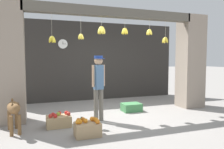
# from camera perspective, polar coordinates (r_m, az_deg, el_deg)

# --- Properties ---
(ground_plane) EXTENTS (60.00, 60.00, 0.00)m
(ground_plane) POSITION_cam_1_polar(r_m,az_deg,el_deg) (5.93, 1.21, -10.75)
(ground_plane) COLOR gray
(shop_back_wall) EXTENTS (6.51, 0.12, 2.85)m
(shop_back_wall) POSITION_cam_1_polar(r_m,az_deg,el_deg) (8.11, -5.07, 3.45)
(shop_back_wall) COLOR #2D2B28
(shop_back_wall) RESTS_ON ground_plane
(shop_pillar_left) EXTENTS (0.70, 0.60, 2.85)m
(shop_pillar_left) POSITION_cam_1_polar(r_m,az_deg,el_deg) (5.68, -25.36, 2.75)
(shop_pillar_left) COLOR gray
(shop_pillar_left) RESTS_ON ground_plane
(shop_pillar_right) EXTENTS (0.70, 0.60, 2.85)m
(shop_pillar_right) POSITION_cam_1_polar(r_m,az_deg,el_deg) (7.31, 19.81, 3.14)
(shop_pillar_right) COLOR gray
(shop_pillar_right) RESTS_ON ground_plane
(storefront_awning) EXTENTS (4.61, 0.25, 0.96)m
(storefront_awning) POSITION_cam_1_polar(r_m,az_deg,el_deg) (5.95, 0.85, 15.35)
(storefront_awning) COLOR #5B564C
(dog) EXTENTS (0.35, 0.89, 0.70)m
(dog) POSITION_cam_1_polar(r_m,az_deg,el_deg) (4.95, -24.24, -8.44)
(dog) COLOR brown
(dog) RESTS_ON ground_plane
(shopkeeper) EXTENTS (0.34, 0.27, 1.60)m
(shopkeeper) POSITION_cam_1_polar(r_m,az_deg,el_deg) (5.28, -3.54, -2.29)
(shopkeeper) COLOR #6B665B
(shopkeeper) RESTS_ON ground_plane
(fruit_crate_oranges) EXTENTS (0.50, 0.36, 0.35)m
(fruit_crate_oranges) POSITION_cam_1_polar(r_m,az_deg,el_deg) (4.46, -6.43, -13.78)
(fruit_crate_oranges) COLOR tan
(fruit_crate_oranges) RESTS_ON ground_plane
(fruit_crate_apples) EXTENTS (0.54, 0.38, 0.33)m
(fruit_crate_apples) POSITION_cam_1_polar(r_m,az_deg,el_deg) (5.15, -13.75, -11.62)
(fruit_crate_apples) COLOR tan
(fruit_crate_apples) RESTS_ON ground_plane
(produce_box_green) EXTENTS (0.54, 0.42, 0.23)m
(produce_box_green) POSITION_cam_1_polar(r_m,az_deg,el_deg) (6.44, 5.09, -8.51)
(produce_box_green) COLOR #42844C
(produce_box_green) RESTS_ON ground_plane
(water_bottle) EXTENTS (0.08, 0.08, 0.23)m
(water_bottle) POSITION_cam_1_polar(r_m,az_deg,el_deg) (5.03, -7.92, -12.25)
(water_bottle) COLOR #38934C
(water_bottle) RESTS_ON ground_plane
(wall_clock) EXTENTS (0.34, 0.03, 0.34)m
(wall_clock) POSITION_cam_1_polar(r_m,az_deg,el_deg) (7.85, -12.71, 7.80)
(wall_clock) COLOR black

